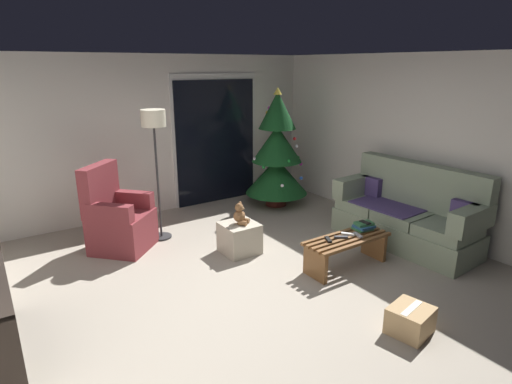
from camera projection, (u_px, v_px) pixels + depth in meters
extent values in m
plane|color=#9E9384|center=(262.00, 288.00, 4.57)|extent=(7.00, 7.00, 0.00)
cube|color=silver|center=(152.00, 136.00, 6.63)|extent=(5.72, 0.12, 2.50)
cube|color=silver|center=(433.00, 147.00, 5.73)|extent=(0.12, 6.00, 2.50)
cube|color=silver|center=(216.00, 139.00, 7.21)|extent=(1.60, 0.02, 2.20)
cube|color=black|center=(216.00, 142.00, 7.21)|extent=(1.50, 0.02, 2.10)
cube|color=gray|center=(403.00, 232.00, 5.64)|extent=(0.85, 1.93, 0.34)
cube|color=gray|center=(448.00, 230.00, 5.08)|extent=(0.71, 0.63, 0.14)
cube|color=gray|center=(404.00, 216.00, 5.56)|extent=(0.71, 0.63, 0.14)
cube|color=gray|center=(367.00, 204.00, 6.03)|extent=(0.71, 0.63, 0.14)
cube|color=gray|center=(421.00, 185.00, 5.63)|extent=(0.29, 1.91, 0.60)
cube|color=gray|center=(472.00, 219.00, 4.84)|extent=(0.77, 0.23, 0.28)
cube|color=gray|center=(355.00, 186.00, 6.17)|extent=(0.77, 0.23, 0.28)
cube|color=#47386B|center=(388.00, 206.00, 5.71)|extent=(0.64, 0.93, 0.02)
cube|color=#47386B|center=(465.00, 213.00, 5.06)|extent=(0.13, 0.33, 0.28)
cube|color=#47386B|center=(371.00, 187.00, 6.13)|extent=(0.13, 0.33, 0.28)
cube|color=brown|center=(358.00, 244.00, 4.79)|extent=(1.10, 0.05, 0.04)
cube|color=brown|center=(353.00, 241.00, 4.86)|extent=(1.10, 0.05, 0.04)
cube|color=brown|center=(347.00, 239.00, 4.93)|extent=(1.10, 0.05, 0.04)
cube|color=brown|center=(342.00, 236.00, 5.00)|extent=(1.10, 0.05, 0.04)
cube|color=brown|center=(337.00, 234.00, 5.07)|extent=(1.10, 0.05, 0.04)
cube|color=brown|center=(315.00, 264.00, 4.72)|extent=(0.05, 0.36, 0.35)
cube|color=brown|center=(374.00, 244.00, 5.25)|extent=(0.05, 0.36, 0.35)
cube|color=#333338|center=(341.00, 237.00, 4.91)|extent=(0.15, 0.12, 0.02)
cube|color=silver|center=(348.00, 234.00, 4.99)|extent=(0.13, 0.15, 0.02)
cube|color=#ADADB2|center=(358.00, 235.00, 4.96)|extent=(0.09, 0.16, 0.02)
cube|color=black|center=(328.00, 239.00, 4.84)|extent=(0.11, 0.16, 0.02)
cube|color=#337042|center=(362.00, 229.00, 5.16)|extent=(0.23, 0.21, 0.02)
cube|color=#285684|center=(364.00, 226.00, 5.15)|extent=(0.23, 0.19, 0.03)
cube|color=#337042|center=(364.00, 224.00, 5.15)|extent=(0.24, 0.19, 0.03)
cube|color=black|center=(365.00, 222.00, 5.14)|extent=(0.07, 0.15, 0.01)
cylinder|color=#4C1E19|center=(276.00, 202.00, 7.26)|extent=(0.36, 0.36, 0.10)
cylinder|color=brown|center=(276.00, 196.00, 7.23)|extent=(0.08, 0.08, 0.12)
cone|color=#14471E|center=(276.00, 176.00, 7.12)|extent=(1.05, 1.05, 0.61)
cone|color=#14471E|center=(277.00, 144.00, 6.96)|extent=(0.84, 0.84, 0.61)
cone|color=#14471E|center=(277.00, 110.00, 6.80)|extent=(0.62, 0.62, 0.61)
sphere|color=#1E8C33|center=(264.00, 167.00, 6.73)|extent=(0.06, 0.06, 0.06)
sphere|color=white|center=(296.00, 146.00, 7.01)|extent=(0.06, 0.06, 0.06)
sphere|color=#1E8C33|center=(298.00, 157.00, 7.14)|extent=(0.06, 0.06, 0.06)
sphere|color=#B233A5|center=(269.00, 108.00, 6.88)|extent=(0.06, 0.06, 0.06)
sphere|color=red|center=(295.00, 139.00, 6.96)|extent=(0.06, 0.06, 0.06)
sphere|color=white|center=(282.00, 186.00, 6.68)|extent=(0.06, 0.06, 0.06)
sphere|color=red|center=(264.00, 159.00, 7.40)|extent=(0.06, 0.06, 0.06)
sphere|color=#B233A5|center=(301.00, 164.00, 7.00)|extent=(0.06, 0.06, 0.06)
sphere|color=#1E8C33|center=(289.00, 161.00, 6.71)|extent=(0.06, 0.06, 0.06)
sphere|color=gold|center=(267.00, 113.00, 6.88)|extent=(0.06, 0.06, 0.06)
sphere|color=blue|center=(301.00, 178.00, 6.89)|extent=(0.06, 0.06, 0.06)
sphere|color=white|center=(255.00, 159.00, 6.95)|extent=(0.06, 0.06, 0.06)
cone|color=#EAD14C|center=(278.00, 91.00, 6.71)|extent=(0.14, 0.14, 0.12)
cube|color=maroon|center=(124.00, 238.00, 5.50)|extent=(0.96, 0.96, 0.31)
cube|color=maroon|center=(122.00, 220.00, 5.43)|extent=(0.96, 0.96, 0.18)
cube|color=maroon|center=(100.00, 189.00, 5.36)|extent=(0.60, 0.59, 0.64)
cube|color=maroon|center=(132.00, 199.00, 5.63)|extent=(0.50, 0.52, 0.22)
cube|color=maroon|center=(110.00, 213.00, 5.10)|extent=(0.50, 0.52, 0.22)
cylinder|color=#2D2D30|center=(162.00, 237.00, 5.89)|extent=(0.28, 0.28, 0.02)
cylinder|color=#2D2D30|center=(158.00, 183.00, 5.66)|extent=(0.03, 0.03, 1.55)
cylinder|color=beige|center=(153.00, 118.00, 5.41)|extent=(0.32, 0.32, 0.22)
cube|color=#B2A893|center=(239.00, 238.00, 5.38)|extent=(0.44, 0.44, 0.40)
cylinder|color=brown|center=(245.00, 220.00, 5.34)|extent=(0.12, 0.13, 0.06)
cylinder|color=brown|center=(242.00, 223.00, 5.25)|extent=(0.12, 0.13, 0.06)
sphere|color=brown|center=(239.00, 216.00, 5.30)|extent=(0.15, 0.15, 0.15)
sphere|color=brown|center=(239.00, 207.00, 5.26)|extent=(0.11, 0.11, 0.11)
sphere|color=#A37A51|center=(243.00, 209.00, 5.25)|extent=(0.04, 0.04, 0.04)
sphere|color=brown|center=(240.00, 203.00, 5.28)|extent=(0.04, 0.04, 0.04)
sphere|color=brown|center=(238.00, 205.00, 5.21)|extent=(0.04, 0.04, 0.04)
sphere|color=brown|center=(243.00, 214.00, 5.35)|extent=(0.06, 0.06, 0.06)
sphere|color=brown|center=(239.00, 218.00, 5.22)|extent=(0.06, 0.06, 0.06)
cube|color=tan|center=(410.00, 320.00, 3.78)|extent=(0.42, 0.40, 0.25)
cube|color=beige|center=(412.00, 308.00, 3.74)|extent=(0.33, 0.12, 0.00)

